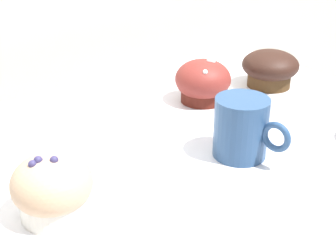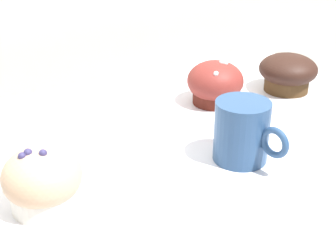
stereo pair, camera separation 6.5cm
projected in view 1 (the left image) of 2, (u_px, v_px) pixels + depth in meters
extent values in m
cylinder|color=silver|center=(54.00, 199.00, 0.54)|extent=(0.08, 0.08, 0.04)
ellipsoid|color=tan|center=(52.00, 183.00, 0.53)|extent=(0.09, 0.09, 0.07)
sphere|color=navy|center=(54.00, 160.00, 0.51)|extent=(0.01, 0.01, 0.01)
sphere|color=navy|center=(38.00, 160.00, 0.51)|extent=(0.01, 0.01, 0.01)
sphere|color=navy|center=(32.00, 164.00, 0.50)|extent=(0.01, 0.01, 0.01)
cylinder|color=#493119|center=(269.00, 76.00, 0.90)|extent=(0.08, 0.08, 0.04)
ellipsoid|color=black|center=(270.00, 65.00, 0.89)|extent=(0.11, 0.11, 0.06)
cylinder|color=#501A12|center=(203.00, 90.00, 0.84)|extent=(0.08, 0.08, 0.04)
ellipsoid|color=maroon|center=(203.00, 79.00, 0.83)|extent=(0.10, 0.10, 0.07)
sphere|color=white|center=(209.00, 61.00, 0.81)|extent=(0.01, 0.01, 0.01)
sphere|color=white|center=(213.00, 61.00, 0.81)|extent=(0.01, 0.01, 0.01)
sphere|color=white|center=(205.00, 72.00, 0.79)|extent=(0.01, 0.01, 0.01)
cylinder|color=navy|center=(241.00, 128.00, 0.65)|extent=(0.08, 0.08, 0.09)
torus|color=navy|center=(276.00, 137.00, 0.62)|extent=(0.02, 0.04, 0.04)
cylinder|color=black|center=(243.00, 102.00, 0.63)|extent=(0.07, 0.07, 0.01)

